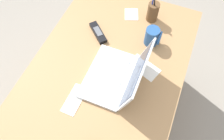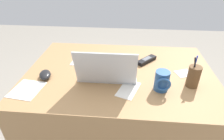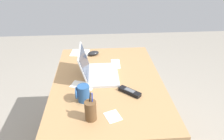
# 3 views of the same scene
# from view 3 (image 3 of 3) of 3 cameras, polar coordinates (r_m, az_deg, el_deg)

# --- Properties ---
(desk) EXTENTS (1.13, 0.79, 0.76)m
(desk) POSITION_cam_3_polar(r_m,az_deg,el_deg) (1.78, -1.02, -13.06)
(desk) COLOR #A87C4F
(desk) RESTS_ON ground
(laptop) EXTENTS (0.33, 0.28, 0.22)m
(laptop) POSITION_cam_3_polar(r_m,az_deg,el_deg) (1.58, -3.93, -0.19)
(laptop) COLOR silver
(laptop) RESTS_ON desk
(computer_mouse) EXTENTS (0.10, 0.12, 0.04)m
(computer_mouse) POSITION_cam_3_polar(r_m,az_deg,el_deg) (1.91, -5.03, 4.51)
(computer_mouse) COLOR black
(computer_mouse) RESTS_ON desk
(coffee_mug_white) EXTENTS (0.08, 0.09, 0.11)m
(coffee_mug_white) POSITION_cam_3_polar(r_m,az_deg,el_deg) (1.33, -7.83, -6.22)
(coffee_mug_white) COLOR #26518C
(coffee_mug_white) RESTS_ON desk
(cordless_phone) EXTENTS (0.14, 0.14, 0.03)m
(cordless_phone) POSITION_cam_3_polar(r_m,az_deg,el_deg) (1.41, 4.78, -5.82)
(cordless_phone) COLOR black
(cordless_phone) RESTS_ON desk
(pen_holder) EXTENTS (0.07, 0.07, 0.18)m
(pen_holder) POSITION_cam_3_polar(r_m,az_deg,el_deg) (1.19, -5.77, -10.76)
(pen_holder) COLOR brown
(pen_holder) RESTS_ON desk
(paper_note_near_laptop) EXTENTS (0.16, 0.08, 0.00)m
(paper_note_near_laptop) POSITION_cam_3_polar(r_m,az_deg,el_deg) (1.76, 0.96, 1.68)
(paper_note_near_laptop) COLOR white
(paper_note_near_laptop) RESTS_ON desk
(paper_note_left) EXTENTS (0.12, 0.11, 0.00)m
(paper_note_left) POSITION_cam_3_polar(r_m,az_deg,el_deg) (1.24, 0.24, -12.34)
(paper_note_left) COLOR white
(paper_note_left) RESTS_ON desk
(paper_note_right) EXTENTS (0.14, 0.18, 0.00)m
(paper_note_right) POSITION_cam_3_polar(r_m,az_deg,el_deg) (1.50, -7.89, -4.08)
(paper_note_right) COLOR white
(paper_note_right) RESTS_ON desk
(paper_note_front) EXTENTS (0.17, 0.18, 0.00)m
(paper_note_front) POSITION_cam_3_polar(r_m,az_deg,el_deg) (1.97, -8.59, 4.60)
(paper_note_front) COLOR white
(paper_note_front) RESTS_ON desk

